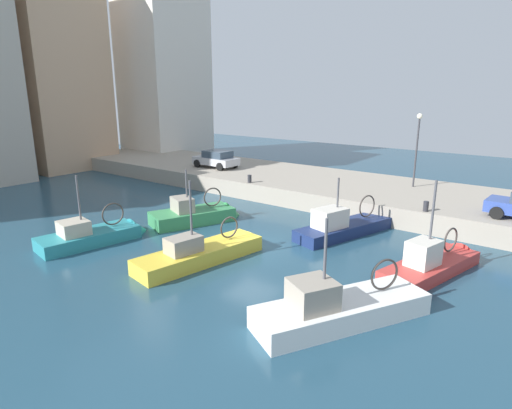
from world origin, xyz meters
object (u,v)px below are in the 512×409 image
at_px(parked_car_silver, 216,159).
at_px(mooring_bollard_mid, 250,179).
at_px(fishing_boat_green, 199,220).
at_px(quay_streetlamp, 418,138).
at_px(fishing_boat_yellow, 206,258).
at_px(fishing_boat_navy, 348,231).
at_px(mooring_bollard_south, 426,206).
at_px(fishing_boat_teal, 97,240).
at_px(fishing_boat_red, 434,268).
at_px(fishing_boat_white, 348,315).

xyz_separation_m(parked_car_silver, mooring_bollard_mid, (-3.06, -5.91, -0.45)).
bearing_deg(fishing_boat_green, quay_streetlamp, -36.66).
xyz_separation_m(fishing_boat_green, quay_streetlamp, (11.64, -8.66, 4.35)).
bearing_deg(fishing_boat_yellow, fishing_boat_navy, -25.68).
xyz_separation_m(mooring_bollard_south, quay_streetlamp, (5.65, 2.46, 2.98)).
bearing_deg(fishing_boat_teal, parked_car_silver, 19.25).
distance_m(fishing_boat_green, quay_streetlamp, 15.14).
xyz_separation_m(fishing_boat_red, parked_car_silver, (8.00, 19.83, 1.78)).
bearing_deg(parked_car_silver, fishing_boat_yellow, -139.29).
relative_size(fishing_boat_green, fishing_boat_yellow, 0.82).
relative_size(fishing_boat_yellow, quay_streetlamp, 1.47).
distance_m(fishing_boat_red, quay_streetlamp, 12.25).
bearing_deg(mooring_bollard_mid, mooring_bollard_south, -90.00).
xyz_separation_m(fishing_boat_red, quay_streetlamp, (10.59, 4.38, 4.31)).
bearing_deg(quay_streetlamp, fishing_boat_yellow, 164.76).
bearing_deg(parked_car_silver, fishing_boat_white, -126.66).
bearing_deg(mooring_bollard_mid, fishing_boat_navy, -106.66).
bearing_deg(fishing_boat_white, quay_streetlamp, 10.92).
relative_size(fishing_boat_green, parked_car_silver, 1.52).
height_order(fishing_boat_red, fishing_boat_yellow, fishing_boat_red).
relative_size(fishing_boat_green, fishing_boat_navy, 0.83).
relative_size(mooring_bollard_south, mooring_bollard_mid, 1.00).
distance_m(fishing_boat_white, fishing_boat_navy, 9.05).
xyz_separation_m(fishing_boat_red, mooring_bollard_mid, (4.94, 13.92, 1.33)).
bearing_deg(fishing_boat_red, mooring_bollard_south, 21.25).
xyz_separation_m(fishing_boat_teal, mooring_bollard_mid, (11.61, -0.79, 1.37)).
bearing_deg(fishing_boat_yellow, quay_streetlamp, -15.24).
height_order(fishing_boat_red, fishing_boat_teal, fishing_boat_red).
distance_m(fishing_boat_teal, mooring_bollard_south, 17.33).
height_order(fishing_boat_red, fishing_boat_green, fishing_boat_red).
bearing_deg(fishing_boat_yellow, parked_car_silver, 40.71).
height_order(fishing_boat_teal, quay_streetlamp, quay_streetlamp).
distance_m(fishing_boat_navy, parked_car_silver, 15.88).
bearing_deg(fishing_boat_yellow, fishing_boat_white, -96.53).
bearing_deg(fishing_boat_teal, fishing_boat_green, -16.47).
xyz_separation_m(fishing_boat_yellow, mooring_bollard_mid, (9.95, 5.29, 1.38)).
xyz_separation_m(fishing_boat_white, quay_streetlamp, (16.45, 3.18, 4.33)).
xyz_separation_m(mooring_bollard_mid, quay_streetlamp, (5.65, -9.54, 2.98)).
bearing_deg(fishing_boat_yellow, mooring_bollard_south, -34.00).
distance_m(fishing_boat_navy, quay_streetlamp, 9.36).
xyz_separation_m(fishing_boat_teal, quay_streetlamp, (17.26, -10.32, 4.34)).
distance_m(fishing_boat_yellow, parked_car_silver, 17.27).
bearing_deg(mooring_bollard_mid, parked_car_silver, 62.62).
bearing_deg(parked_car_silver, fishing_boat_red, -111.97).
bearing_deg(fishing_boat_yellow, fishing_boat_red, -59.86).
height_order(fishing_boat_white, quay_streetlamp, quay_streetlamp).
distance_m(fishing_boat_white, fishing_boat_yellow, 7.48).
bearing_deg(mooring_bollard_south, fishing_boat_yellow, 146.00).
relative_size(fishing_boat_red, mooring_bollard_south, 11.53).
bearing_deg(mooring_bollard_mid, quay_streetlamp, -59.36).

